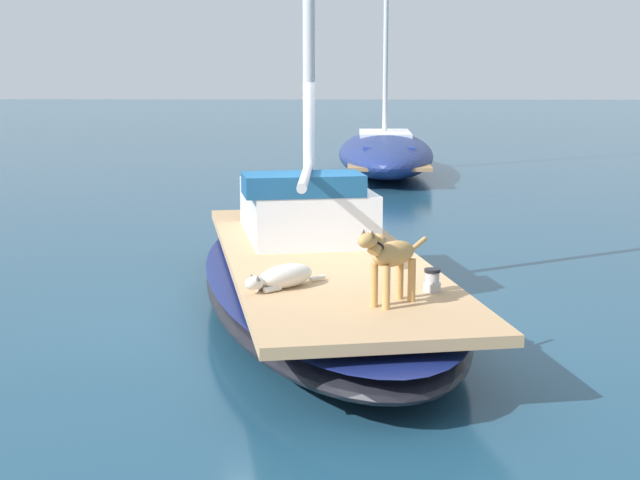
{
  "coord_description": "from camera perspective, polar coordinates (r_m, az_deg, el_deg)",
  "views": [
    {
      "loc": [
        0.19,
        -10.09,
        2.73
      ],
      "look_at": [
        0.0,
        -1.0,
        1.01
      ],
      "focal_mm": 52.97,
      "sensor_mm": 36.0,
      "label": 1
    }
  ],
  "objects": [
    {
      "name": "dog_tan",
      "position": [
        8.11,
        4.26,
        -1.05
      ],
      "size": [
        0.67,
        0.77,
        0.7
      ],
      "color": "tan",
      "rests_on": "sailboat_main"
    },
    {
      "name": "dog_white",
      "position": [
        8.77,
        -2.26,
        -2.24
      ],
      "size": [
        0.75,
        0.71,
        0.22
      ],
      "color": "silver",
      "rests_on": "sailboat_main"
    },
    {
      "name": "cabin_house",
      "position": [
        11.32,
        -0.9,
        1.95
      ],
      "size": [
        1.78,
        2.45,
        0.84
      ],
      "color": "silver",
      "rests_on": "sailboat_main"
    },
    {
      "name": "sailboat_main",
      "position": [
        10.37,
        0.11,
        -2.64
      ],
      "size": [
        3.81,
        7.58,
        0.66
      ],
      "color": "black",
      "rests_on": "ground"
    },
    {
      "name": "moored_boat_far_astern",
      "position": [
        23.34,
        3.97,
        5.31
      ],
      "size": [
        2.38,
        6.88,
        6.83
      ],
      "color": "navy",
      "rests_on": "ground"
    },
    {
      "name": "deck_winch",
      "position": [
        8.7,
        6.79,
        -2.46
      ],
      "size": [
        0.16,
        0.16,
        0.21
      ],
      "color": "#B7B7BC",
      "rests_on": "sailboat_main"
    },
    {
      "name": "coiled_rope",
      "position": [
        9.25,
        -2.31,
        -2.08
      ],
      "size": [
        0.32,
        0.32,
        0.04
      ],
      "primitive_type": "torus",
      "color": "beige",
      "rests_on": "sailboat_main"
    },
    {
      "name": "ground_plane",
      "position": [
        10.45,
        0.11,
        -4.42
      ],
      "size": [
        120.0,
        120.0,
        0.0
      ],
      "primitive_type": "plane",
      "color": "navy"
    }
  ]
}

